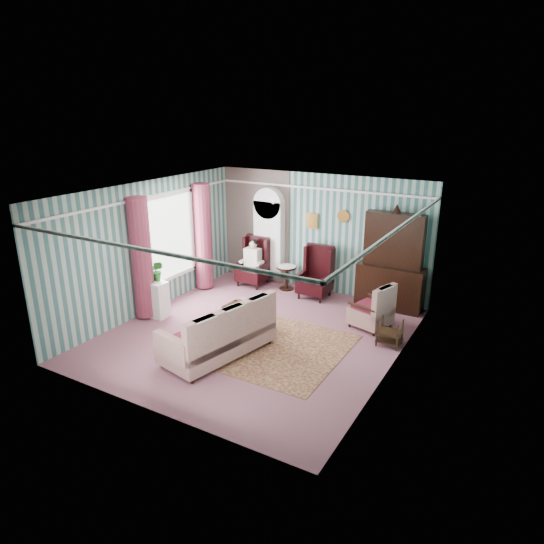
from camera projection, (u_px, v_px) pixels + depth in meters
The scene contains 17 objects.
floor at pixel (256, 335), 9.82m from camera, with size 6.00×6.00×0.00m, color #8E535F.
room_shell at pixel (233, 233), 9.61m from camera, with size 5.53×6.02×2.91m.
bookcase at pixel (269, 241), 12.43m from camera, with size 0.80×0.28×2.24m, color white.
dresser_hutch at pixel (392, 258), 10.78m from camera, with size 1.50×0.56×2.36m, color black.
wingback_left at pixel (253, 262), 12.39m from camera, with size 0.76×0.80×1.25m, color black.
wingback_right at pixel (315, 273), 11.56m from camera, with size 0.76×0.80×1.25m, color black.
seated_woman at pixel (253, 263), 12.40m from camera, with size 0.44×0.40×1.18m, color silver, non-canonical shape.
round_side_table at pixel (286, 278), 12.19m from camera, with size 0.50×0.50×0.60m, color black.
nest_table at pixel (390, 332), 9.31m from camera, with size 0.45×0.38×0.54m, color black.
plant_stand at pixel (155, 299), 10.58m from camera, with size 0.55×0.35×0.80m, color silver.
rug at pixel (261, 344), 9.43m from camera, with size 3.20×2.60×0.01m, color #47171C.
sofa at pixel (218, 329), 8.86m from camera, with size 2.18×0.93×1.04m, color #BEB893.
floral_armchair at pixel (371, 305), 10.01m from camera, with size 0.80×0.77×0.98m, color #C4B698.
coffee_table at pixel (245, 316), 10.17m from camera, with size 0.86×0.48×0.42m, color black.
potted_plant_a at pixel (148, 273), 10.39m from camera, with size 0.38×0.33×0.42m, color #25531A.
potted_plant_b at pixel (158, 271), 10.44m from camera, with size 0.25×0.20×0.45m, color #1E4A17.
potted_plant_c at pixel (156, 272), 10.50m from camera, with size 0.20×0.20×0.35m, color #204917.
Camera 1 is at (4.70, -7.55, 4.37)m, focal length 32.00 mm.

